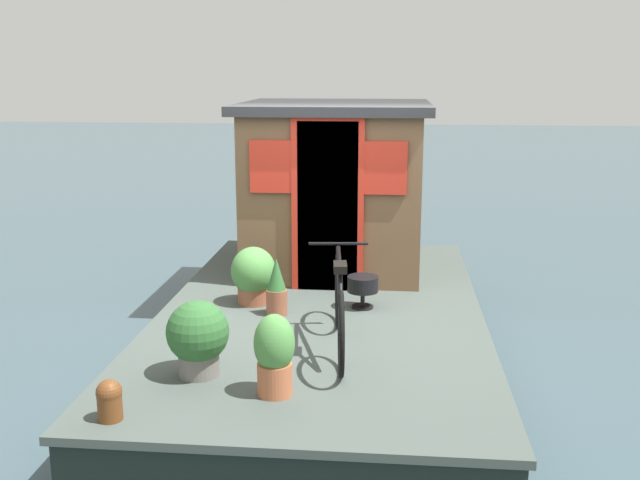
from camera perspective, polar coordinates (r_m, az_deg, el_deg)
name	(u,v)px	position (r m, az deg, el deg)	size (l,w,h in m)	color
ground_plane	(322,351)	(7.11, 0.16, -8.61)	(60.00, 60.00, 0.00)	#384C54
houseboat_deck	(322,330)	(7.03, 0.16, -6.94)	(5.32, 2.97, 0.44)	#424C47
houseboat_cabin	(335,185)	(8.25, 1.17, 4.28)	(2.12, 2.05, 1.84)	brown
bicycle	(339,305)	(5.87, 1.50, -5.07)	(1.72, 0.50, 0.77)	black
potted_plant_fern	(277,288)	(6.71, -3.38, -3.70)	(0.19, 0.19, 0.53)	#935138
potted_plant_basil	(198,336)	(5.46, -9.42, -7.35)	(0.46, 0.46, 0.56)	slate
potted_plant_thyme	(274,354)	(5.09, -3.54, -8.76)	(0.28, 0.28, 0.58)	#B2603D
potted_plant_mint	(253,274)	(7.04, -5.17, -2.67)	(0.43, 0.43, 0.55)	#935138
charcoal_grill	(363,286)	(6.91, 3.33, -3.54)	(0.29, 0.29, 0.31)	black
mooring_bollard	(109,399)	(4.98, -15.96, -11.75)	(0.17, 0.17, 0.27)	brown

